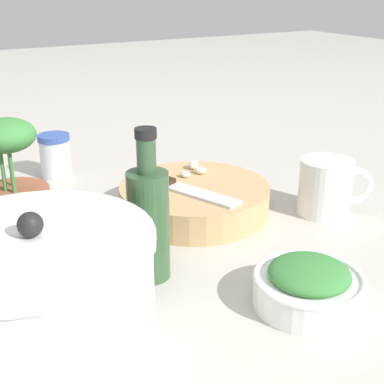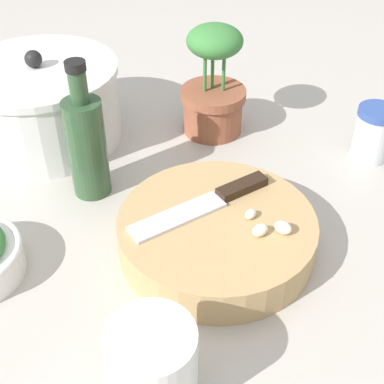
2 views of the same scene
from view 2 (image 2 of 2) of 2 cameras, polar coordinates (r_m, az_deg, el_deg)
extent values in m
plane|color=#B2ADA3|center=(0.74, 0.03, -5.14)|extent=(5.00, 5.00, 0.00)
cylinder|color=tan|center=(0.71, 2.64, -4.46)|extent=(0.26, 0.26, 0.05)
cube|color=black|center=(0.74, 5.35, 0.55)|extent=(0.08, 0.05, 0.01)
cube|color=silver|center=(0.70, -1.56, -2.63)|extent=(0.14, 0.08, 0.01)
ellipsoid|color=#EFE5CB|center=(0.68, 9.69, -3.76)|extent=(0.03, 0.03, 0.02)
ellipsoid|color=#ECECC7|center=(0.68, 7.27, -4.05)|extent=(0.03, 0.03, 0.01)
ellipsoid|color=#F2E2CD|center=(0.70, 6.27, -2.35)|extent=(0.02, 0.02, 0.01)
cylinder|color=silver|center=(0.93, 18.73, 5.63)|extent=(0.06, 0.06, 0.08)
cylinder|color=#334F99|center=(0.90, 19.32, 8.03)|extent=(0.07, 0.07, 0.01)
cylinder|color=silver|center=(0.56, -4.28, -17.99)|extent=(0.09, 0.09, 0.10)
cylinder|color=#2D4C2D|center=(0.80, -11.10, 4.56)|extent=(0.06, 0.06, 0.15)
cylinder|color=#2D4C2D|center=(0.74, -12.05, 10.94)|extent=(0.03, 0.03, 0.05)
cylinder|color=black|center=(0.73, -12.36, 13.01)|extent=(0.03, 0.03, 0.01)
cylinder|color=silver|center=(0.95, -15.63, 8.76)|extent=(0.26, 0.26, 0.12)
cylinder|color=silver|center=(0.92, -16.35, 12.34)|extent=(0.27, 0.27, 0.01)
sphere|color=black|center=(0.91, -16.57, 13.45)|extent=(0.03, 0.03, 0.03)
cylinder|color=#935138|center=(0.95, 2.24, 8.69)|extent=(0.10, 0.10, 0.08)
cylinder|color=#935138|center=(0.93, 2.29, 10.39)|extent=(0.11, 0.11, 0.02)
ellipsoid|color=#387A38|center=(0.89, 2.45, 15.81)|extent=(0.09, 0.09, 0.05)
cylinder|color=#387A38|center=(0.91, 1.40, 13.18)|extent=(0.01, 0.01, 0.09)
cylinder|color=#387A38|center=(0.92, 2.21, 13.54)|extent=(0.01, 0.01, 0.09)
cylinder|color=#387A38|center=(0.91, 3.42, 13.21)|extent=(0.01, 0.01, 0.09)
camera|label=1|loc=(1.13, -48.73, 20.79)|focal=50.00mm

